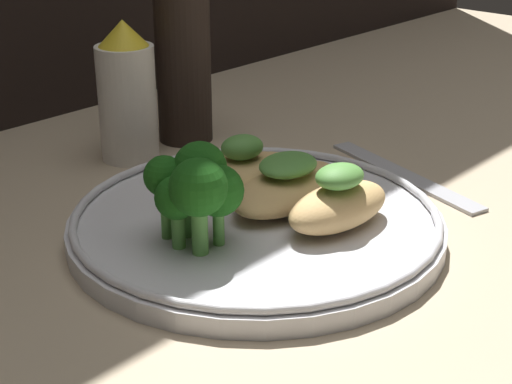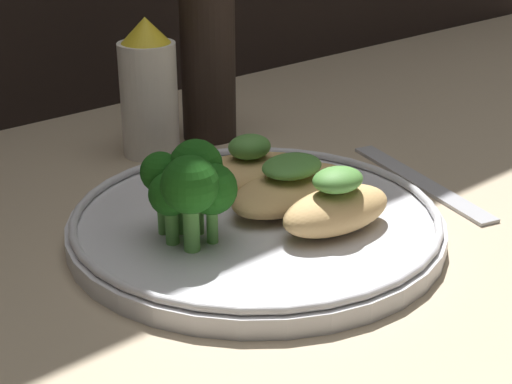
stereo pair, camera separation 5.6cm
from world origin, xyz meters
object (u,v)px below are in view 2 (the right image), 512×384
broccoli_bunch (189,184)px  pepper_grinder (208,56)px  plate (256,222)px  sauce_bottle (149,90)px

broccoli_bunch → pepper_grinder: bearing=49.0°
broccoli_bunch → pepper_grinder: 25.02cm
broccoli_bunch → pepper_grinder: pepper_grinder is taller
broccoli_bunch → pepper_grinder: size_ratio=0.38×
plate → broccoli_bunch: 7.30cm
broccoli_bunch → sauce_bottle: (9.52, 18.80, 0.44)cm
plate → pepper_grinder: (10.63, 18.98, 7.07)cm
plate → broccoli_bunch: bearing=178.2°
plate → sauce_bottle: bearing=78.6°
plate → broccoli_bunch: broccoli_bunch is taller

